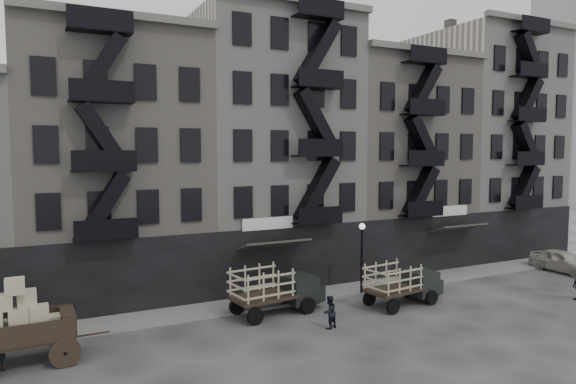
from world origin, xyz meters
name	(u,v)px	position (x,y,z in m)	size (l,w,h in m)	color
ground	(342,315)	(0.00, 0.00, 0.00)	(140.00, 140.00, 0.00)	#38383A
sidewalk	(307,295)	(0.00, 3.75, 0.07)	(55.00, 2.50, 0.15)	slate
building_midwest	(110,168)	(-10.00, 9.83, 7.50)	(10.00, 11.35, 16.20)	gray
building_center	(265,151)	(0.00, 9.82, 8.50)	(10.00, 11.35, 18.20)	#ADA79F
building_mideast	(384,164)	(10.00, 9.83, 7.50)	(10.00, 11.35, 16.20)	gray
building_east	(480,145)	(20.00, 9.82, 9.00)	(10.00, 11.35, 19.20)	#ADA79F
lamp_post	(362,249)	(3.00, 2.60, 2.78)	(0.36, 0.36, 4.28)	black
wagon	(17,315)	(-14.89, 0.45, 2.04)	(4.25, 2.34, 3.56)	black
stake_truck_west	(276,286)	(-2.98, 1.77, 1.45)	(5.23, 2.56, 2.54)	black
stake_truck_east	(403,281)	(3.97, 0.02, 1.36)	(4.93, 2.46, 2.38)	black
car_east	(563,261)	(19.00, 1.05, 0.78)	(1.84, 4.58, 1.56)	#AFAB9D
pedestrian_mid	(329,312)	(-1.64, -1.41, 0.80)	(0.77, 0.60, 1.59)	black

